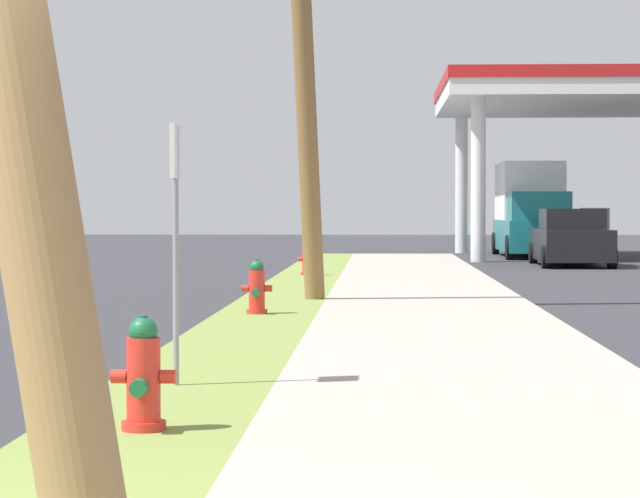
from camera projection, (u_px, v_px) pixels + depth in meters
name	position (u px, v px, depth m)	size (l,w,h in m)	color
fire_hydrant_nearest	(143.00, 380.00, 8.83)	(0.42, 0.37, 0.74)	red
fire_hydrant_second	(257.00, 290.00, 18.74)	(0.42, 0.38, 0.74)	red
fire_hydrant_third	(307.00, 260.00, 29.77)	(0.42, 0.37, 0.74)	red
street_sign_post	(176.00, 199.00, 11.08)	(0.05, 0.36, 2.12)	gray
car_black_by_near_pump	(571.00, 240.00, 37.52)	(1.99, 4.52, 1.57)	black
truck_teal_at_forecourt	(531.00, 212.00, 44.89)	(2.14, 6.41, 3.11)	#197075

